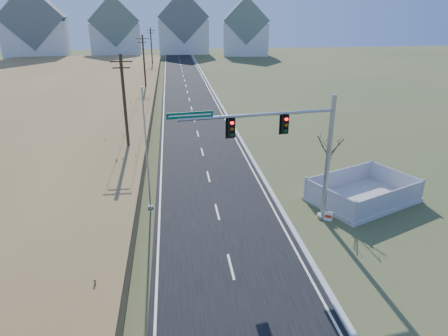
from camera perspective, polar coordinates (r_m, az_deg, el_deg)
ground at (r=22.52m, az=0.23°, el=-11.11°), size 260.00×260.00×0.00m
road at (r=69.93m, az=-5.40°, el=11.33°), size 8.00×180.00×0.06m
curb at (r=70.19m, az=-1.95°, el=11.49°), size 0.30×180.00×0.18m
reed_marsh at (r=63.65m, az=-27.38°, el=8.64°), size 38.00×110.00×1.30m
utility_pole_near at (r=34.85m, az=-13.97°, el=8.46°), size 1.80×0.26×9.00m
utility_pole_mid at (r=64.38m, az=-11.32°, el=14.35°), size 1.80×0.26×9.00m
utility_pole_far at (r=94.20m, az=-10.31°, el=16.52°), size 1.80×0.26×9.00m
condo_nw at (r=124.08m, az=-25.34°, el=17.41°), size 17.69×13.38×19.05m
condo_nnw at (r=127.87m, az=-15.23°, el=18.34°), size 14.93×11.17×17.03m
condo_n at (r=130.99m, az=-5.84°, el=19.29°), size 15.27×10.20×18.54m
condo_ne at (r=125.00m, az=3.06°, el=18.91°), size 14.12×10.51×16.52m
traffic_signal_mast at (r=23.45m, az=10.73°, el=2.68°), size 9.73×1.55×7.80m
fence_enclosure at (r=29.04m, az=19.16°, el=-3.87°), size 8.12×6.99×1.57m
open_sign at (r=25.64m, az=14.67°, el=-6.69°), size 0.48×0.28×0.63m
flagpole at (r=25.74m, az=-10.89°, el=0.74°), size 0.36×0.36×8.00m
bare_tree at (r=26.72m, az=14.88°, el=3.03°), size 1.88×1.88×4.98m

